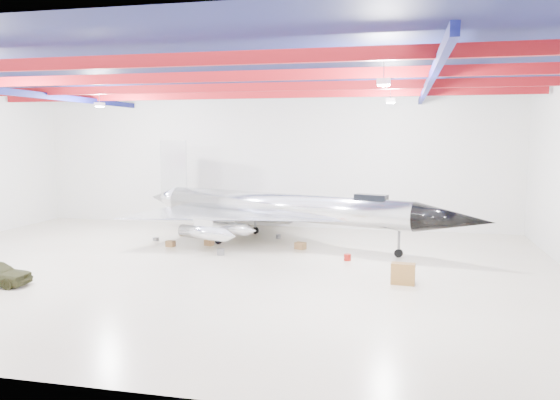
# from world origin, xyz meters

# --- Properties ---
(floor) EXTENTS (40.00, 40.00, 0.00)m
(floor) POSITION_xyz_m (0.00, 0.00, 0.00)
(floor) COLOR beige
(floor) RESTS_ON ground
(wall_back) EXTENTS (40.00, 0.00, 40.00)m
(wall_back) POSITION_xyz_m (0.00, 15.00, 5.50)
(wall_back) COLOR silver
(wall_back) RESTS_ON floor
(ceiling) EXTENTS (40.00, 40.00, 0.00)m
(ceiling) POSITION_xyz_m (0.00, 0.00, 11.00)
(ceiling) COLOR #0A0F38
(ceiling) RESTS_ON wall_back
(ceiling_structure) EXTENTS (39.50, 29.50, 1.08)m
(ceiling_structure) POSITION_xyz_m (0.00, 0.00, 10.32)
(ceiling_structure) COLOR maroon
(ceiling_structure) RESTS_ON ceiling
(jet_aircraft) EXTENTS (25.53, 18.90, 7.17)m
(jet_aircraft) POSITION_xyz_m (2.66, 7.72, 2.35)
(jet_aircraft) COLOR silver
(jet_aircraft) RESTS_ON floor
(desk) EXTENTS (1.24, 0.69, 1.10)m
(desk) POSITION_xyz_m (11.00, -1.20, 0.55)
(desk) COLOR brown
(desk) RESTS_ON floor
(crate_ply) EXTENTS (0.64, 0.54, 0.40)m
(crate_ply) POSITION_xyz_m (-4.49, 5.09, 0.20)
(crate_ply) COLOR olive
(crate_ply) RESTS_ON floor
(toolbox_red) EXTENTS (0.45, 0.39, 0.27)m
(toolbox_red) POSITION_xyz_m (-2.45, 6.95, 0.14)
(toolbox_red) COLOR maroon
(toolbox_red) RESTS_ON floor
(engine_drum) EXTENTS (0.53, 0.53, 0.41)m
(engine_drum) POSITION_xyz_m (-0.27, 3.27, 0.21)
(engine_drum) COLOR #59595B
(engine_drum) RESTS_ON floor
(parts_bin) EXTENTS (0.80, 0.73, 0.46)m
(parts_bin) POSITION_xyz_m (4.32, 6.21, 0.23)
(parts_bin) COLOR olive
(parts_bin) RESTS_ON floor
(crate_small) EXTENTS (0.42, 0.37, 0.24)m
(crate_small) POSITION_xyz_m (-6.37, 6.76, 0.12)
(crate_small) COLOR #59595B
(crate_small) RESTS_ON floor
(tool_chest) EXTENTS (0.45, 0.45, 0.39)m
(tool_chest) POSITION_xyz_m (7.72, 3.53, 0.20)
(tool_chest) COLOR maroon
(tool_chest) RESTS_ON floor
(oil_barrel) EXTENTS (0.68, 0.61, 0.39)m
(oil_barrel) POSITION_xyz_m (-2.05, 6.02, 0.20)
(oil_barrel) COLOR olive
(oil_barrel) RESTS_ON floor
(spares_box) EXTENTS (0.43, 0.43, 0.32)m
(spares_box) POSITION_xyz_m (2.03, 9.55, 0.16)
(spares_box) COLOR #59595B
(spares_box) RESTS_ON floor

